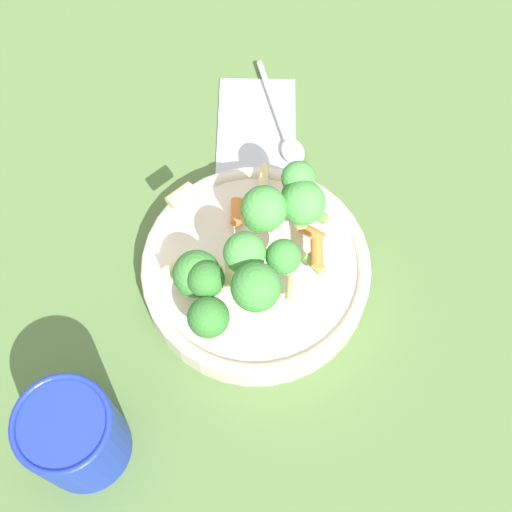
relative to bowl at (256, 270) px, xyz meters
The scene contains 6 objects.
ground_plane 0.02m from the bowl, ahead, with size 3.00×3.00×0.00m, color #4C6B38.
bowl is the anchor object (origin of this frame).
pasta_salad 0.07m from the bowl, 14.81° to the right, with size 0.21×0.17×0.10m.
cup 0.24m from the bowl, 37.49° to the right, with size 0.09×0.09×0.11m.
napkin 0.20m from the bowl, behind, with size 0.15×0.10×0.01m.
spoon 0.19m from the bowl, behind, with size 0.15×0.07×0.01m.
Camera 1 is at (0.31, 0.03, 0.70)m, focal length 50.00 mm.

